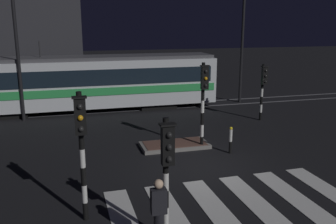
% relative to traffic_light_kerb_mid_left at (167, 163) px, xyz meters
% --- Properties ---
extents(ground_plane, '(120.00, 120.00, 0.00)m').
position_rel_traffic_light_kerb_mid_left_xyz_m(ground_plane, '(2.39, 4.32, -2.02)').
color(ground_plane, black).
extents(rail_near, '(80.00, 0.12, 0.03)m').
position_rel_traffic_light_kerb_mid_left_xyz_m(rail_near, '(2.39, 13.65, -2.01)').
color(rail_near, '#59595E').
rests_on(rail_near, ground).
extents(rail_far, '(80.00, 0.12, 0.03)m').
position_rel_traffic_light_kerb_mid_left_xyz_m(rail_far, '(2.39, 15.09, -2.01)').
color(rail_far, '#59595E').
rests_on(rail_far, ground).
extents(crosswalk_zebra, '(7.17, 4.02, 0.02)m').
position_rel_traffic_light_kerb_mid_left_xyz_m(crosswalk_zebra, '(2.39, 1.12, -2.01)').
color(crosswalk_zebra, silver).
rests_on(crosswalk_zebra, ground).
extents(traffic_island, '(2.86, 1.33, 0.18)m').
position_rel_traffic_light_kerb_mid_left_xyz_m(traffic_island, '(2.16, 6.63, -1.93)').
color(traffic_island, slate).
rests_on(traffic_island, ground).
extents(traffic_light_kerb_mid_left, '(0.36, 0.42, 3.07)m').
position_rel_traffic_light_kerb_mid_left_xyz_m(traffic_light_kerb_mid_left, '(0.00, 0.00, 0.00)').
color(traffic_light_kerb_mid_left, black).
rests_on(traffic_light_kerb_mid_left, ground).
extents(traffic_light_median_centre, '(0.36, 0.42, 3.59)m').
position_rel_traffic_light_kerb_mid_left_xyz_m(traffic_light_median_centre, '(3.21, 6.09, 0.35)').
color(traffic_light_median_centre, black).
rests_on(traffic_light_median_centre, ground).
extents(traffic_light_corner_far_right, '(0.36, 0.42, 3.03)m').
position_rel_traffic_light_kerb_mid_left_xyz_m(traffic_light_corner_far_right, '(7.90, 9.57, -0.02)').
color(traffic_light_corner_far_right, black).
rests_on(traffic_light_corner_far_right, ground).
extents(traffic_light_corner_near_left, '(0.36, 0.42, 3.48)m').
position_rel_traffic_light_kerb_mid_left_xyz_m(traffic_light_corner_near_left, '(-1.81, 1.51, 0.28)').
color(traffic_light_corner_near_left, black).
rests_on(traffic_light_corner_near_left, ground).
extents(street_lamp_trackside_left, '(0.44, 1.21, 7.43)m').
position_rel_traffic_light_kerb_mid_left_xyz_m(street_lamp_trackside_left, '(-4.46, 12.78, 2.67)').
color(street_lamp_trackside_left, black).
rests_on(street_lamp_trackside_left, ground).
extents(street_lamp_trackside_right, '(0.44, 1.21, 7.35)m').
position_rel_traffic_light_kerb_mid_left_xyz_m(street_lamp_trackside_right, '(8.90, 13.94, 2.62)').
color(street_lamp_trackside_right, black).
rests_on(street_lamp_trackside_right, ground).
extents(tram, '(15.84, 2.58, 4.15)m').
position_rel_traffic_light_kerb_mid_left_xyz_m(tram, '(-1.09, 14.37, -0.28)').
color(tram, silver).
rests_on(tram, ground).
extents(pedestrian_waiting_at_kerb, '(0.36, 0.24, 1.71)m').
position_rel_traffic_light_kerb_mid_left_xyz_m(pedestrian_waiting_at_kerb, '(-0.23, -0.13, -1.15)').
color(pedestrian_waiting_at_kerb, black).
rests_on(pedestrian_waiting_at_kerb, ground).
extents(bollard_island_edge, '(0.12, 0.12, 1.11)m').
position_rel_traffic_light_kerb_mid_left_xyz_m(bollard_island_edge, '(4.10, 5.29, -1.46)').
color(bollard_island_edge, black).
rests_on(bollard_island_edge, ground).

